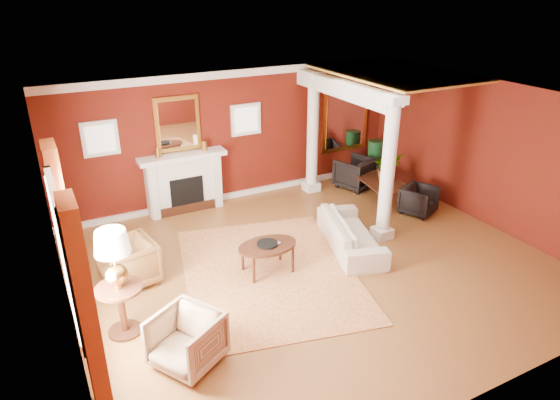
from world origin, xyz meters
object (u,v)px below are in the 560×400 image
armchair_stripe (186,338)px  side_table (115,265)px  armchair_leopard (128,261)px  coffee_table (267,247)px  dining_table (382,185)px  sofa (351,228)px

armchair_stripe → side_table: size_ratio=0.50×
side_table → armchair_leopard: bearing=74.2°
armchair_stripe → coffee_table: bearing=97.6°
coffee_table → dining_table: (3.61, 1.50, -0.09)m
armchair_leopard → side_table: side_table is taller
sofa → side_table: 4.39m
sofa → dining_table: bearing=-34.7°
coffee_table → side_table: (-2.53, -0.50, 0.64)m
armchair_leopard → side_table: bearing=-25.0°
coffee_table → dining_table: size_ratio=0.75×
armchair_leopard → armchair_stripe: armchair_leopard is taller
armchair_stripe → side_table: bearing=179.6°
sofa → armchair_stripe: (-3.69, -1.58, 0.01)m
armchair_stripe → side_table: (-0.61, 1.03, 0.71)m
coffee_table → armchair_stripe: bearing=-141.5°
coffee_table → armchair_leopard: bearing=161.3°
armchair_stripe → dining_table: size_ratio=0.58×
armchair_leopard → side_table: size_ratio=0.52×
sofa → side_table: bearing=114.5°
coffee_table → side_table: size_ratio=0.64×
coffee_table → side_table: 2.66m
armchair_leopard → dining_table: size_ratio=0.61×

